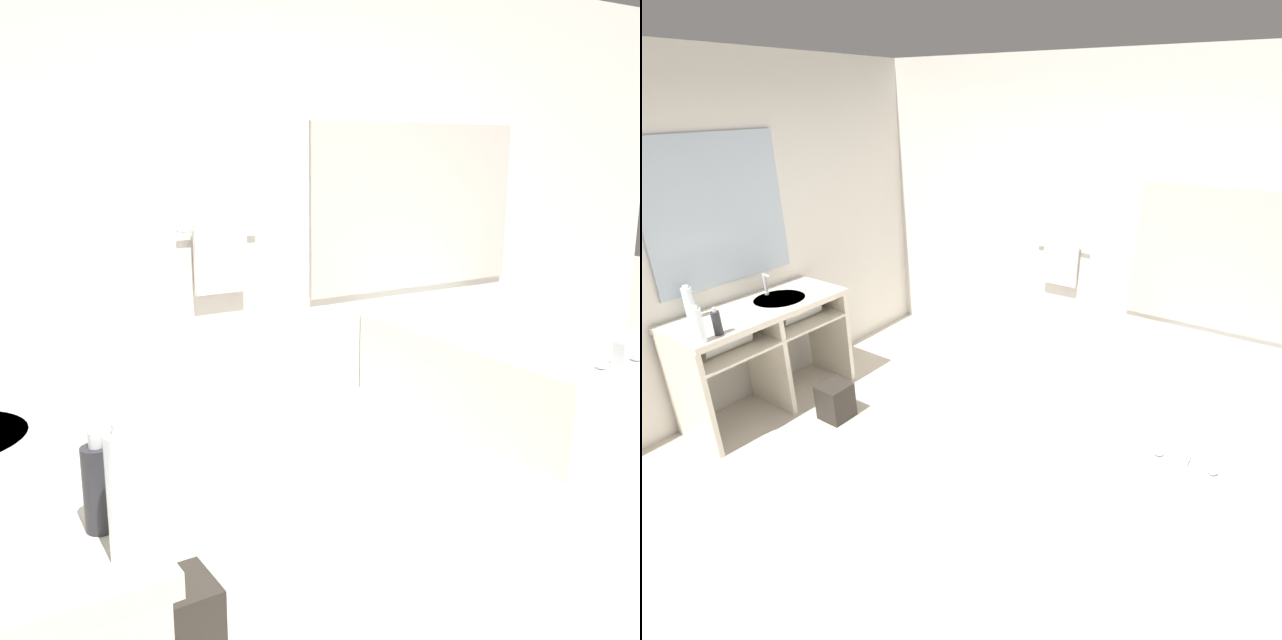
# 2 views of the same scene
# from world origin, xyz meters

# --- Properties ---
(ground_plane) EXTENTS (16.00, 16.00, 0.00)m
(ground_plane) POSITION_xyz_m (0.00, 0.00, 0.00)
(ground_plane) COLOR beige
(ground_plane) RESTS_ON ground
(wall_back_with_blinds) EXTENTS (7.40, 0.13, 2.70)m
(wall_back_with_blinds) POSITION_xyz_m (0.04, 2.23, 1.34)
(wall_back_with_blinds) COLOR silver
(wall_back_with_blinds) RESTS_ON ground_plane
(bathtub) EXTENTS (0.91, 1.75, 0.63)m
(bathtub) POSITION_xyz_m (1.18, 1.32, 0.28)
(bathtub) COLOR white
(bathtub) RESTS_ON ground_plane
(water_bottle_1) EXTENTS (0.07, 0.07, 0.26)m
(water_bottle_1) POSITION_xyz_m (-1.68, -0.47, 1.01)
(water_bottle_1) COLOR white
(water_bottle_1) RESTS_ON vanity_counter
(soap_dispenser) EXTENTS (0.06, 0.06, 0.20)m
(soap_dispenser) POSITION_xyz_m (-1.69, -0.34, 0.97)
(soap_dispenser) COLOR #28282D
(soap_dispenser) RESTS_ON vanity_counter
(waste_bin) EXTENTS (0.23, 0.23, 0.29)m
(waste_bin) POSITION_xyz_m (-1.33, 0.27, 0.15)
(waste_bin) COLOR #2D2823
(waste_bin) RESTS_ON ground_plane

